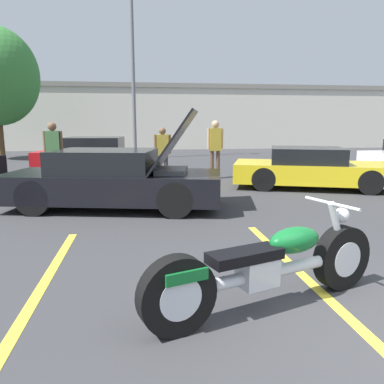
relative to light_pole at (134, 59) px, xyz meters
The scene contains 11 objects.
parking_stripe_foreground 16.47m from the light_pole, 93.42° to the right, with size 0.12×4.80×0.01m, color yellow.
parking_stripe_middle 16.57m from the light_pole, 82.57° to the right, with size 0.12×4.80×0.01m, color yellow.
far_building 9.02m from the light_pole, 73.07° to the left, with size 32.00×4.20×4.40m.
light_pole is the anchor object (origin of this frame).
motorcycle 16.74m from the light_pole, 85.13° to the right, with size 2.56×1.12×0.98m.
show_car_hood_open 12.21m from the light_pole, 91.91° to the right, with size 4.71×2.59×2.05m.
parked_car_mid_left_row 7.12m from the light_pole, 103.31° to the right, with size 4.47×2.24×1.28m.
parked_car_mid_right_row 11.58m from the light_pole, 63.07° to the right, with size 4.60×3.13×1.11m.
spectator_by_show_car 9.61m from the light_pole, 104.40° to the right, with size 0.52×0.24×1.80m.
spectator_midground 8.75m from the light_pole, 71.06° to the right, with size 0.52×0.24×1.86m.
spectator_far_lot 8.83m from the light_pole, 83.81° to the right, with size 0.52×0.22×1.65m.
Camera 1 is at (-2.35, -2.20, 1.78)m, focal length 35.00 mm.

